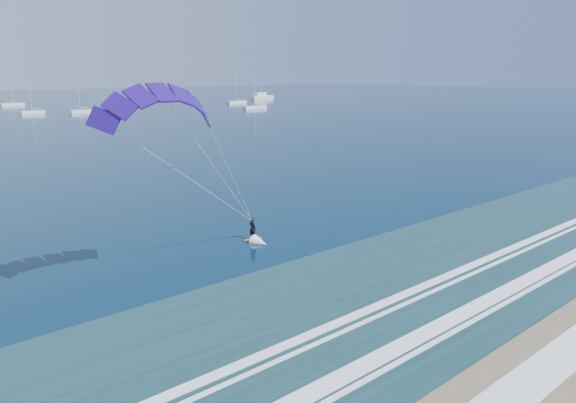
{
  "coord_description": "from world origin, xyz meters",
  "views": [
    {
      "loc": [
        -28.78,
        -9.59,
        14.25
      ],
      "look_at": [
        -2.01,
        22.6,
        3.66
      ],
      "focal_mm": 32.0,
      "sensor_mm": 36.0,
      "label": 1
    }
  ],
  "objects_px": {
    "sailboat_5": "(126,105)",
    "sailboat_8": "(32,112)",
    "sailboat_7": "(255,107)",
    "sailboat_6": "(237,102)",
    "kitesurfer_rig": "(215,168)",
    "sailboat_3": "(80,111)",
    "motor_yacht": "(262,97)",
    "sailboat_4": "(13,104)"
  },
  "relations": [
    {
      "from": "sailboat_4",
      "to": "sailboat_5",
      "type": "height_order",
      "value": "sailboat_4"
    },
    {
      "from": "sailboat_6",
      "to": "sailboat_8",
      "type": "relative_size",
      "value": 1.23
    },
    {
      "from": "kitesurfer_rig",
      "to": "motor_yacht",
      "type": "height_order",
      "value": "kitesurfer_rig"
    },
    {
      "from": "kitesurfer_rig",
      "to": "sailboat_7",
      "type": "height_order",
      "value": "kitesurfer_rig"
    },
    {
      "from": "motor_yacht",
      "to": "sailboat_7",
      "type": "bearing_deg",
      "value": -128.99
    },
    {
      "from": "kitesurfer_rig",
      "to": "sailboat_3",
      "type": "distance_m",
      "value": 163.75
    },
    {
      "from": "sailboat_5",
      "to": "sailboat_6",
      "type": "xyz_separation_m",
      "value": [
        47.69,
        -13.61,
        0.01
      ]
    },
    {
      "from": "sailboat_4",
      "to": "sailboat_6",
      "type": "relative_size",
      "value": 0.93
    },
    {
      "from": "sailboat_3",
      "to": "sailboat_8",
      "type": "xyz_separation_m",
      "value": [
        -14.36,
        6.01,
        0.01
      ]
    },
    {
      "from": "sailboat_4",
      "to": "sailboat_5",
      "type": "xyz_separation_m",
      "value": [
        36.5,
        -34.61,
        -0.0
      ]
    },
    {
      "from": "kitesurfer_rig",
      "to": "motor_yacht",
      "type": "bearing_deg",
      "value": 52.33
    },
    {
      "from": "sailboat_5",
      "to": "sailboat_4",
      "type": "bearing_deg",
      "value": 136.52
    },
    {
      "from": "sailboat_3",
      "to": "sailboat_7",
      "type": "bearing_deg",
      "value": -20.24
    },
    {
      "from": "sailboat_3",
      "to": "sailboat_8",
      "type": "relative_size",
      "value": 0.92
    },
    {
      "from": "kitesurfer_rig",
      "to": "sailboat_6",
      "type": "height_order",
      "value": "kitesurfer_rig"
    },
    {
      "from": "sailboat_8",
      "to": "kitesurfer_rig",
      "type": "bearing_deg",
      "value": -99.62
    },
    {
      "from": "kitesurfer_rig",
      "to": "sailboat_8",
      "type": "distance_m",
      "value": 166.57
    },
    {
      "from": "sailboat_6",
      "to": "sailboat_8",
      "type": "height_order",
      "value": "sailboat_6"
    },
    {
      "from": "sailboat_5",
      "to": "kitesurfer_rig",
      "type": "bearing_deg",
      "value": -110.79
    },
    {
      "from": "sailboat_5",
      "to": "sailboat_8",
      "type": "distance_m",
      "value": 46.51
    },
    {
      "from": "motor_yacht",
      "to": "sailboat_8",
      "type": "bearing_deg",
      "value": -166.27
    },
    {
      "from": "kitesurfer_rig",
      "to": "sailboat_8",
      "type": "relative_size",
      "value": 1.63
    },
    {
      "from": "kitesurfer_rig",
      "to": "sailboat_8",
      "type": "xyz_separation_m",
      "value": [
        27.8,
        164.09,
        -6.9
      ]
    },
    {
      "from": "sailboat_3",
      "to": "sailboat_4",
      "type": "distance_m",
      "value": 61.15
    },
    {
      "from": "sailboat_8",
      "to": "sailboat_7",
      "type": "bearing_deg",
      "value": -20.72
    },
    {
      "from": "kitesurfer_rig",
      "to": "sailboat_7",
      "type": "relative_size",
      "value": 1.3
    },
    {
      "from": "sailboat_5",
      "to": "sailboat_7",
      "type": "relative_size",
      "value": 0.86
    },
    {
      "from": "sailboat_5",
      "to": "sailboat_8",
      "type": "height_order",
      "value": "sailboat_5"
    },
    {
      "from": "sailboat_3",
      "to": "sailboat_5",
      "type": "distance_m",
      "value": 37.91
    },
    {
      "from": "kitesurfer_rig",
      "to": "sailboat_5",
      "type": "distance_m",
      "value": 196.91
    },
    {
      "from": "sailboat_3",
      "to": "sailboat_4",
      "type": "relative_size",
      "value": 0.8
    },
    {
      "from": "sailboat_5",
      "to": "sailboat_8",
      "type": "bearing_deg",
      "value": -154.68
    },
    {
      "from": "motor_yacht",
      "to": "sailboat_4",
      "type": "distance_m",
      "value": 118.92
    },
    {
      "from": "motor_yacht",
      "to": "kitesurfer_rig",
      "type": "bearing_deg",
      "value": -127.67
    },
    {
      "from": "sailboat_7",
      "to": "sailboat_8",
      "type": "height_order",
      "value": "sailboat_7"
    },
    {
      "from": "kitesurfer_rig",
      "to": "sailboat_3",
      "type": "height_order",
      "value": "kitesurfer_rig"
    },
    {
      "from": "motor_yacht",
      "to": "sailboat_6",
      "type": "height_order",
      "value": "sailboat_6"
    },
    {
      "from": "sailboat_3",
      "to": "sailboat_6",
      "type": "distance_m",
      "value": 76.37
    },
    {
      "from": "sailboat_3",
      "to": "sailboat_7",
      "type": "distance_m",
      "value": 64.47
    },
    {
      "from": "sailboat_7",
      "to": "sailboat_6",
      "type": "bearing_deg",
      "value": 66.7
    },
    {
      "from": "sailboat_4",
      "to": "sailboat_5",
      "type": "relative_size",
      "value": 1.06
    },
    {
      "from": "kitesurfer_rig",
      "to": "sailboat_4",
      "type": "distance_m",
      "value": 221.23
    }
  ]
}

